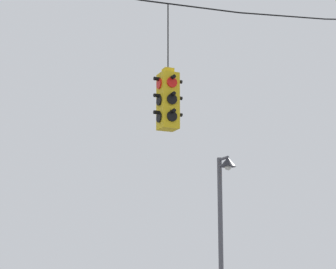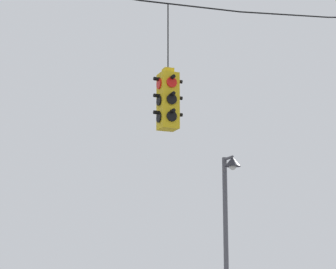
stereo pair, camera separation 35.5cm
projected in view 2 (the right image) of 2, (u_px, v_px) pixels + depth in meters
traffic_light_near_left_pole at (168, 100)px, 12.34m from camera, size 0.58×0.58×2.50m
street_lamp at (229, 216)px, 15.81m from camera, size 0.39×0.69×4.65m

